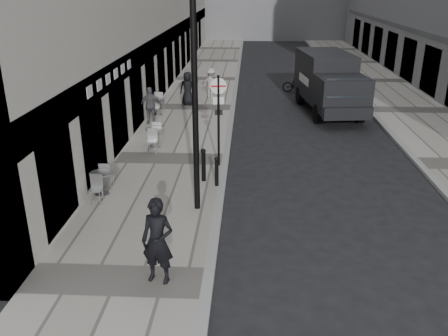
% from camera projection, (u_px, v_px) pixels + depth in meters
% --- Properties ---
extents(sidewalk, '(4.00, 60.00, 0.12)m').
position_uv_depth(sidewalk, '(194.00, 108.00, 24.60)').
color(sidewalk, '#A8A298').
rests_on(sidewalk, ground).
extents(far_sidewalk, '(4.00, 60.00, 0.12)m').
position_uv_depth(far_sidewalk, '(409.00, 111.00, 24.06)').
color(far_sidewalk, '#A8A298').
rests_on(far_sidewalk, ground).
extents(walking_man, '(0.79, 0.60, 1.94)m').
position_uv_depth(walking_man, '(158.00, 241.00, 10.01)').
color(walking_man, black).
rests_on(walking_man, sidewalk).
extents(sign_post, '(0.55, 0.13, 3.19)m').
position_uv_depth(sign_post, '(218.00, 109.00, 16.07)').
color(sign_post, black).
rests_on(sign_post, sidewalk).
extents(lamppost, '(0.29, 0.29, 6.35)m').
position_uv_depth(lamppost, '(195.00, 86.00, 12.36)').
color(lamppost, black).
rests_on(lamppost, sidewalk).
extents(bollard_near, '(0.14, 0.14, 1.03)m').
position_uv_depth(bollard_near, '(204.00, 166.00, 15.33)').
color(bollard_near, black).
rests_on(bollard_near, sidewalk).
extents(bollard_far, '(0.12, 0.12, 0.90)m').
position_uv_depth(bollard_far, '(217.00, 172.00, 14.99)').
color(bollard_far, black).
rests_on(bollard_far, sidewalk).
extents(panel_van, '(2.97, 6.31, 2.86)m').
position_uv_depth(panel_van, '(329.00, 80.00, 23.55)').
color(panel_van, black).
rests_on(panel_van, ground).
extents(cyclist, '(1.84, 0.79, 1.92)m').
position_uv_depth(cyclist, '(298.00, 80.00, 28.06)').
color(cyclist, black).
rests_on(cyclist, ground).
extents(pedestrian_a, '(1.07, 0.67, 1.69)m').
position_uv_depth(pedestrian_a, '(151.00, 106.00, 21.37)').
color(pedestrian_a, '#56555A').
rests_on(pedestrian_a, sidewalk).
extents(pedestrian_b, '(1.23, 1.11, 1.65)m').
position_uv_depth(pedestrian_b, '(211.00, 83.00, 26.14)').
color(pedestrian_b, '#ACA59E').
rests_on(pedestrian_b, sidewalk).
extents(pedestrian_c, '(0.88, 0.61, 1.73)m').
position_uv_depth(pedestrian_c, '(188.00, 88.00, 24.67)').
color(pedestrian_c, black).
rests_on(pedestrian_c, sidewalk).
extents(cafe_table_near, '(0.66, 1.50, 0.85)m').
position_uv_depth(cafe_table_near, '(101.00, 182.00, 14.34)').
color(cafe_table_near, '#A6A6A8').
rests_on(cafe_table_near, sidewalk).
extents(cafe_table_mid, '(0.79, 1.79, 1.02)m').
position_uv_depth(cafe_table_mid, '(157.00, 105.00, 22.89)').
color(cafe_table_mid, '#BBBBBE').
rests_on(cafe_table_mid, sidewalk).
extents(cafe_table_far, '(0.70, 1.59, 0.90)m').
position_uv_depth(cafe_table_far, '(155.00, 136.00, 18.44)').
color(cafe_table_far, silver).
rests_on(cafe_table_far, sidewalk).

